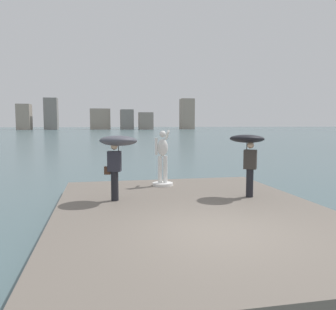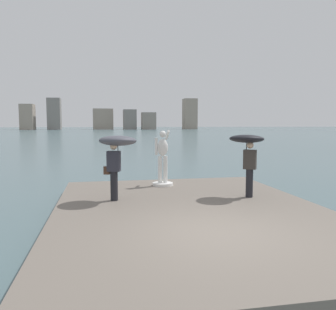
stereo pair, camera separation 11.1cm
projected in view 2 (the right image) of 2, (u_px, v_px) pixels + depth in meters
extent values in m
plane|color=#4C666B|center=(120.00, 143.00, 46.49)|extent=(400.00, 400.00, 0.00)
cube|color=#70665B|center=(192.00, 216.00, 9.29)|extent=(7.29, 9.96, 0.40)
cylinder|color=white|center=(163.00, 184.00, 12.77)|extent=(0.76, 0.76, 0.10)
cylinder|color=white|center=(160.00, 169.00, 12.70)|extent=(0.15, 0.15, 0.99)
cylinder|color=white|center=(165.00, 169.00, 12.74)|extent=(0.15, 0.15, 0.99)
ellipsoid|color=white|center=(163.00, 147.00, 12.64)|extent=(0.38, 0.26, 0.62)
sphere|color=white|center=(163.00, 134.00, 12.60)|extent=(0.24, 0.24, 0.24)
cylinder|color=white|center=(156.00, 146.00, 12.60)|extent=(0.10, 0.10, 0.62)
cylinder|color=white|center=(167.00, 135.00, 12.91)|extent=(0.10, 0.59, 0.40)
cylinder|color=black|center=(114.00, 186.00, 10.26)|extent=(0.22, 0.22, 0.88)
cube|color=#2D2D38|center=(114.00, 161.00, 10.19)|extent=(0.43, 0.33, 0.60)
sphere|color=beige|center=(114.00, 146.00, 10.15)|extent=(0.21, 0.21, 0.21)
cylinder|color=#262626|center=(118.00, 151.00, 10.20)|extent=(0.02, 0.02, 0.48)
ellipsoid|color=#4C4C56|center=(118.00, 141.00, 10.17)|extent=(1.37, 1.39, 0.38)
cube|color=#513323|center=(107.00, 170.00, 10.26)|extent=(0.20, 0.15, 0.24)
cylinder|color=black|center=(249.00, 183.00, 10.74)|extent=(0.22, 0.22, 0.88)
cube|color=#38332D|center=(250.00, 159.00, 10.67)|extent=(0.45, 0.41, 0.60)
sphere|color=beige|center=(250.00, 145.00, 10.63)|extent=(0.21, 0.21, 0.21)
cylinder|color=#262626|center=(246.00, 149.00, 10.72)|extent=(0.02, 0.02, 0.52)
ellipsoid|color=black|center=(247.00, 139.00, 10.69)|extent=(1.48, 1.49, 0.32)
cube|color=gray|center=(28.00, 117.00, 144.13)|extent=(5.31, 6.99, 10.60)
cube|color=gray|center=(54.00, 114.00, 148.52)|extent=(5.43, 6.20, 13.42)
cube|color=gray|center=(103.00, 119.00, 152.94)|extent=(8.73, 6.40, 9.05)
cube|color=gray|center=(130.00, 120.00, 151.14)|extent=(5.47, 6.89, 8.62)
cube|color=gray|center=(149.00, 121.00, 150.54)|extent=(6.11, 4.36, 7.38)
cube|color=gray|center=(190.00, 114.00, 160.20)|extent=(5.92, 6.05, 13.98)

